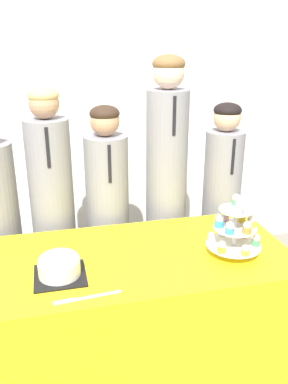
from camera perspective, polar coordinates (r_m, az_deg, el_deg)
wall_back at (r=3.15m, az=-6.72°, el=13.49°), size 9.00×0.06×2.70m
table at (r=2.24m, az=-0.98°, el=-17.02°), size 1.54×0.74×0.73m
round_cake at (r=1.88m, az=-11.82°, el=-9.99°), size 0.23×0.23×0.12m
cake_knife at (r=1.75m, az=-9.53°, el=-14.67°), size 0.28×0.04×0.01m
cupcake_stand at (r=2.04m, az=12.63°, el=-5.02°), size 0.27×0.27×0.30m
student_1 at (r=2.51m, az=-12.54°, el=-3.77°), size 0.26×0.26×1.50m
student_2 at (r=2.55m, az=-5.04°, el=-4.23°), size 0.26×0.26×1.39m
student_3 at (r=2.57m, az=3.11°, el=-0.45°), size 0.25×0.26×1.66m
student_4 at (r=2.75m, az=10.67°, el=-2.60°), size 0.24×0.25×1.38m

